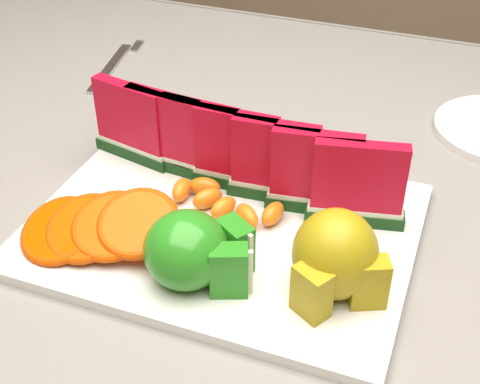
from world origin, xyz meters
The scene contains 10 objects.
table centered at (0.00, 0.00, 0.65)m, with size 1.40×0.90×0.75m.
tablecloth centered at (0.00, 0.00, 0.72)m, with size 1.53×1.03×0.20m.
platter centered at (0.02, -0.09, 0.76)m, with size 0.40×0.30×0.01m.
apple_cluster centered at (0.03, -0.18, 0.80)m, with size 0.11×0.09×0.08m.
pear_cluster centered at (0.15, -0.15, 0.81)m, with size 0.10×0.10×0.09m.
fork centered at (-0.29, 0.22, 0.76)m, with size 0.05×0.19×0.00m.
watermelon_row centered at (0.01, -0.03, 0.82)m, with size 0.39×0.07×0.10m.
orange_fan_front centered at (-0.08, -0.17, 0.79)m, with size 0.18×0.12×0.05m.
orange_fan_back centered at (-0.01, 0.03, 0.79)m, with size 0.23×0.09×0.04m.
tangerine_segments centered at (0.01, -0.07, 0.78)m, with size 0.13×0.06×0.02m.
Camera 1 is at (0.23, -0.61, 1.22)m, focal length 50.00 mm.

